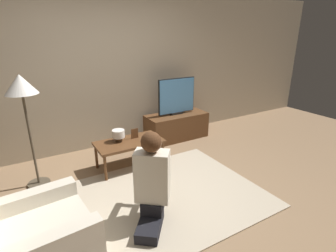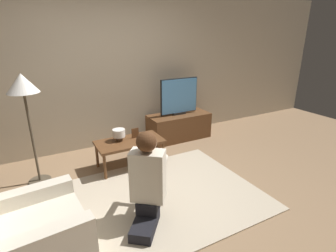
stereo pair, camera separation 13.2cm
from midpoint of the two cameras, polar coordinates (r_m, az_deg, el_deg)
name	(u,v)px [view 2 (the right image)]	position (r m, az deg, el deg)	size (l,w,h in m)	color
ground_plane	(157,199)	(3.28, -1.28, -15.52)	(10.00, 10.00, 0.00)	#896B4C
wall_back	(104,71)	(4.53, -12.89, 11.68)	(10.00, 0.06, 2.60)	tan
rug	(157,198)	(3.28, -1.28, -15.41)	(2.46, 1.82, 0.02)	#BCAD93
tv_stand	(179,126)	(4.91, 3.13, -0.06)	(1.15, 0.49, 0.47)	brown
tv	(179,96)	(4.76, 3.23, 6.45)	(0.74, 0.08, 0.66)	black
coffee_table	(130,143)	(3.86, -7.37, -3.79)	(0.96, 0.50, 0.41)	brown
floor_lamp	(24,92)	(3.54, -27.99, 6.48)	(0.37, 0.37, 1.45)	#4C4233
armchair	(24,238)	(2.63, -27.57, -20.86)	(0.96, 0.89, 0.90)	beige
person_kneeling	(148,178)	(2.68, -3.04, -11.31)	(0.68, 0.77, 1.00)	black
picture_frame	(135,133)	(3.91, -6.21, -1.54)	(0.11, 0.01, 0.15)	brown
table_lamp	(119,134)	(3.84, -9.69, -1.69)	(0.18, 0.18, 0.17)	#4C3823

